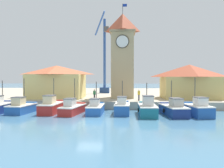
% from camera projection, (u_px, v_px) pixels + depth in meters
% --- Properties ---
extents(ground_plane, '(300.00, 300.00, 0.00)m').
position_uv_depth(ground_plane, '(90.00, 122.00, 21.69)').
color(ground_plane, teal).
extents(quay_wharf, '(120.00, 40.00, 1.11)m').
position_uv_depth(quay_wharf, '(111.00, 95.00, 50.12)').
color(quay_wharf, '#A89E89').
rests_on(quay_wharf, ground).
extents(fishing_boat_far_left, '(2.20, 5.03, 4.05)m').
position_uv_depth(fishing_boat_far_left, '(0.00, 107.00, 27.67)').
color(fishing_boat_far_left, navy).
rests_on(fishing_boat_far_left, ground).
extents(fishing_boat_left_outer, '(2.51, 4.34, 4.30)m').
position_uv_depth(fishing_boat_left_outer, '(22.00, 107.00, 27.27)').
color(fishing_boat_left_outer, '#2356A8').
rests_on(fishing_boat_left_outer, ground).
extents(fishing_boat_left_inner, '(2.10, 5.08, 4.35)m').
position_uv_depth(fishing_boat_left_inner, '(52.00, 107.00, 27.34)').
color(fishing_boat_left_inner, '#AD2823').
rests_on(fishing_boat_left_inner, ground).
extents(fishing_boat_mid_left, '(2.53, 5.09, 4.36)m').
position_uv_depth(fishing_boat_mid_left, '(73.00, 108.00, 26.60)').
color(fishing_boat_mid_left, '#AD2823').
rests_on(fishing_boat_mid_left, ground).
extents(fishing_boat_center, '(1.94, 4.75, 3.92)m').
position_uv_depth(fishing_boat_center, '(96.00, 108.00, 26.83)').
color(fishing_boat_center, '#2356A8').
rests_on(fishing_boat_center, ground).
extents(fishing_boat_mid_right, '(1.94, 4.23, 4.05)m').
position_uv_depth(fishing_boat_mid_right, '(122.00, 107.00, 26.53)').
color(fishing_boat_mid_right, '#2356A8').
rests_on(fishing_boat_mid_right, ground).
extents(fishing_boat_right_inner, '(2.08, 5.19, 3.80)m').
position_uv_depth(fishing_boat_right_inner, '(147.00, 109.00, 25.47)').
color(fishing_boat_right_inner, '#196B7F').
rests_on(fishing_boat_right_inner, ground).
extents(fishing_boat_right_outer, '(2.77, 5.33, 4.10)m').
position_uv_depth(fishing_boat_right_outer, '(173.00, 109.00, 25.45)').
color(fishing_boat_right_outer, navy).
rests_on(fishing_boat_right_outer, ground).
extents(fishing_boat_far_right, '(2.77, 4.68, 4.44)m').
position_uv_depth(fishing_boat_far_right, '(197.00, 109.00, 25.12)').
color(fishing_boat_far_right, '#2356A8').
rests_on(fishing_boat_far_right, ground).
extents(clock_tower, '(4.10, 4.10, 15.43)m').
position_uv_depth(clock_tower, '(123.00, 54.00, 35.90)').
color(clock_tower, tan).
rests_on(clock_tower, quay_wharf).
extents(warehouse_left, '(9.03, 6.14, 5.32)m').
position_uv_depth(warehouse_left, '(57.00, 81.00, 35.86)').
color(warehouse_left, '#E5D17A').
rests_on(warehouse_left, quay_wharf).
extents(warehouse_right, '(8.87, 6.71, 5.44)m').
position_uv_depth(warehouse_right, '(189.00, 81.00, 35.07)').
color(warehouse_right, tan).
rests_on(warehouse_right, quay_wharf).
extents(port_crane_near, '(4.07, 7.66, 18.00)m').
position_uv_depth(port_crane_near, '(104.00, 64.00, 47.81)').
color(port_crane_near, navy).
rests_on(port_crane_near, quay_wharf).
extents(dock_worker_near_tower, '(0.34, 0.22, 1.62)m').
position_uv_depth(dock_worker_near_tower, '(94.00, 95.00, 31.92)').
color(dock_worker_near_tower, '#33333D').
rests_on(dock_worker_near_tower, quay_wharf).
extents(dock_worker_along_quay, '(0.34, 0.22, 1.62)m').
position_uv_depth(dock_worker_along_quay, '(139.00, 95.00, 31.54)').
color(dock_worker_along_quay, '#33333D').
rests_on(dock_worker_along_quay, quay_wharf).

